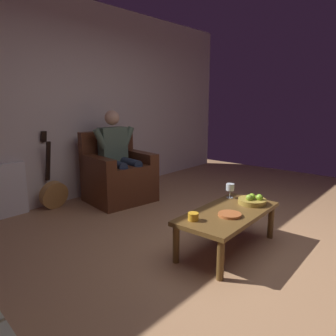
{
  "coord_description": "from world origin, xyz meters",
  "views": [
    {
      "loc": [
        2.61,
        1.18,
        1.41
      ],
      "look_at": [
        -0.13,
        -1.17,
        0.63
      ],
      "focal_mm": 33.92,
      "sensor_mm": 36.0,
      "label": 1
    }
  ],
  "objects_px": {
    "decorative_dish": "(230,215)",
    "person_seated": "(118,153)",
    "candle_jar": "(193,217)",
    "armchair": "(118,177)",
    "wine_glass_near": "(230,188)",
    "fruit_bowl": "(252,201)",
    "guitar": "(53,192)",
    "coffee_table": "(228,216)"
  },
  "relations": [
    {
      "from": "guitar",
      "to": "decorative_dish",
      "type": "xyz_separation_m",
      "value": [
        -0.36,
        2.42,
        0.17
      ]
    },
    {
      "from": "person_seated",
      "to": "wine_glass_near",
      "type": "xyz_separation_m",
      "value": [
        -0.05,
        1.74,
        -0.2
      ]
    },
    {
      "from": "fruit_bowl",
      "to": "candle_jar",
      "type": "height_order",
      "value": "fruit_bowl"
    },
    {
      "from": "wine_glass_near",
      "to": "person_seated",
      "type": "bearing_deg",
      "value": -88.29
    },
    {
      "from": "decorative_dish",
      "to": "person_seated",
      "type": "bearing_deg",
      "value": -101.94
    },
    {
      "from": "person_seated",
      "to": "candle_jar",
      "type": "bearing_deg",
      "value": 76.89
    },
    {
      "from": "person_seated",
      "to": "wine_glass_near",
      "type": "bearing_deg",
      "value": 100.33
    },
    {
      "from": "wine_glass_near",
      "to": "guitar",
      "type": "bearing_deg",
      "value": -68.72
    },
    {
      "from": "person_seated",
      "to": "coffee_table",
      "type": "distance_m",
      "value": 2.0
    },
    {
      "from": "wine_glass_near",
      "to": "candle_jar",
      "type": "relative_size",
      "value": 1.66
    },
    {
      "from": "guitar",
      "to": "decorative_dish",
      "type": "relative_size",
      "value": 4.88
    },
    {
      "from": "decorative_dish",
      "to": "fruit_bowl",
      "type": "bearing_deg",
      "value": -179.94
    },
    {
      "from": "decorative_dish",
      "to": "wine_glass_near",
      "type": "bearing_deg",
      "value": -150.12
    },
    {
      "from": "person_seated",
      "to": "guitar",
      "type": "relative_size",
      "value": 1.24
    },
    {
      "from": "coffee_table",
      "to": "guitar",
      "type": "bearing_deg",
      "value": -78.99
    },
    {
      "from": "person_seated",
      "to": "coffee_table",
      "type": "xyz_separation_m",
      "value": [
        0.33,
        1.94,
        -0.36
      ]
    },
    {
      "from": "coffee_table",
      "to": "decorative_dish",
      "type": "height_order",
      "value": "decorative_dish"
    },
    {
      "from": "fruit_bowl",
      "to": "guitar",
      "type": "bearing_deg",
      "value": -71.55
    },
    {
      "from": "fruit_bowl",
      "to": "armchair",
      "type": "bearing_deg",
      "value": -89.43
    },
    {
      "from": "person_seated",
      "to": "fruit_bowl",
      "type": "xyz_separation_m",
      "value": [
        -0.02,
        2.01,
        -0.27
      ]
    },
    {
      "from": "armchair",
      "to": "person_seated",
      "type": "bearing_deg",
      "value": 90.0
    },
    {
      "from": "candle_jar",
      "to": "guitar",
      "type": "bearing_deg",
      "value": -88.58
    },
    {
      "from": "person_seated",
      "to": "guitar",
      "type": "height_order",
      "value": "person_seated"
    },
    {
      "from": "armchair",
      "to": "decorative_dish",
      "type": "relative_size",
      "value": 4.65
    },
    {
      "from": "decorative_dish",
      "to": "candle_jar",
      "type": "distance_m",
      "value": 0.36
    },
    {
      "from": "person_seated",
      "to": "candle_jar",
      "type": "height_order",
      "value": "person_seated"
    },
    {
      "from": "fruit_bowl",
      "to": "candle_jar",
      "type": "bearing_deg",
      "value": -13.96
    },
    {
      "from": "guitar",
      "to": "candle_jar",
      "type": "distance_m",
      "value": 2.24
    },
    {
      "from": "wine_glass_near",
      "to": "candle_jar",
      "type": "xyz_separation_m",
      "value": [
        0.78,
        0.09,
        -0.08
      ]
    },
    {
      "from": "armchair",
      "to": "person_seated",
      "type": "distance_m",
      "value": 0.34
    },
    {
      "from": "candle_jar",
      "to": "decorative_dish",
      "type": "bearing_deg",
      "value": 148.2
    },
    {
      "from": "armchair",
      "to": "fruit_bowl",
      "type": "relative_size",
      "value": 3.49
    },
    {
      "from": "coffee_table",
      "to": "wine_glass_near",
      "type": "height_order",
      "value": "wine_glass_near"
    },
    {
      "from": "person_seated",
      "to": "armchair",
      "type": "bearing_deg",
      "value": -90.0
    },
    {
      "from": "fruit_bowl",
      "to": "decorative_dish",
      "type": "bearing_deg",
      "value": 0.06
    },
    {
      "from": "person_seated",
      "to": "candle_jar",
      "type": "relative_size",
      "value": 13.48
    },
    {
      "from": "armchair",
      "to": "decorative_dish",
      "type": "distance_m",
      "value": 2.08
    },
    {
      "from": "armchair",
      "to": "guitar",
      "type": "xyz_separation_m",
      "value": [
        0.79,
        -0.38,
        -0.12
      ]
    },
    {
      "from": "coffee_table",
      "to": "candle_jar",
      "type": "xyz_separation_m",
      "value": [
        0.4,
        -0.11,
        0.09
      ]
    },
    {
      "from": "person_seated",
      "to": "fruit_bowl",
      "type": "height_order",
      "value": "person_seated"
    },
    {
      "from": "fruit_bowl",
      "to": "candle_jar",
      "type": "distance_m",
      "value": 0.77
    },
    {
      "from": "wine_glass_near",
      "to": "fruit_bowl",
      "type": "bearing_deg",
      "value": 84.13
    }
  ]
}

